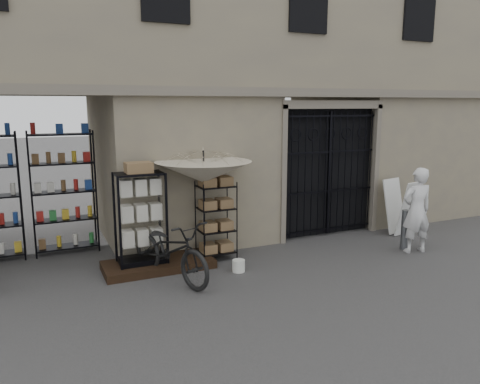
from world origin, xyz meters
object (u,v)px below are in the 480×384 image
shopkeeper (414,252)px  easel_sign (401,207)px  bicycle (171,279)px  market_umbrella (204,166)px  steel_bollard (405,230)px  display_cabinet (141,223)px  white_bucket (239,266)px  wire_rack (216,221)px

shopkeeper → easel_sign: bearing=-111.9°
bicycle → easel_sign: size_ratio=1.64×
shopkeeper → market_umbrella: bearing=-7.4°
steel_bollard → market_umbrella: bearing=166.2°
display_cabinet → bicycle: 1.17m
display_cabinet → steel_bollard: size_ratio=2.14×
display_cabinet → white_bucket: size_ratio=7.86×
wire_rack → steel_bollard: wire_rack is taller
white_bucket → steel_bollard: 3.74m
wire_rack → market_umbrella: 1.14m
wire_rack → shopkeeper: size_ratio=0.88×
market_umbrella → white_bucket: market_umbrella is taller
wire_rack → market_umbrella: market_umbrella is taller
steel_bollard → easel_sign: (0.75, 0.92, 0.23)m
bicycle → steel_bollard: size_ratio=2.45×
white_bucket → shopkeeper: size_ratio=0.13×
wire_rack → shopkeeper: wire_rack is taller
easel_sign → bicycle: bearing=172.5°
easel_sign → steel_bollard: bearing=-142.4°
bicycle → easel_sign: bearing=-14.4°
market_umbrella → steel_bollard: 4.45m
shopkeeper → wire_rack: bearing=-9.3°
display_cabinet → bicycle: display_cabinet is taller
white_bucket → steel_bollard: size_ratio=0.27×
market_umbrella → easel_sign: market_umbrella is taller
market_umbrella → steel_bollard: (4.08, -1.01, -1.45)m
shopkeeper → easel_sign: 1.47m
wire_rack → display_cabinet: bearing=163.4°
shopkeeper → easel_sign: easel_sign is taller
market_umbrella → bicycle: bearing=-143.3°
wire_rack → shopkeeper: (3.89, -1.28, -0.76)m
wire_rack → bicycle: size_ratio=0.75×
bicycle → easel_sign: easel_sign is taller
display_cabinet → shopkeeper: size_ratio=1.02×
wire_rack → easel_sign: wire_rack is taller
steel_bollard → shopkeeper: 0.48m
market_umbrella → bicycle: market_umbrella is taller
wire_rack → bicycle: (-1.13, -0.71, -0.76)m
white_bucket → bicycle: bicycle is taller
market_umbrella → shopkeeper: market_umbrella is taller
wire_rack → easel_sign: size_ratio=1.23×
display_cabinet → easel_sign: (6.05, -0.11, -0.24)m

